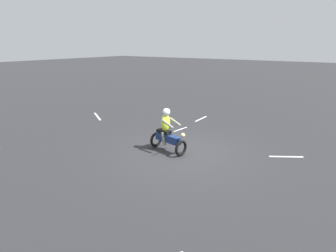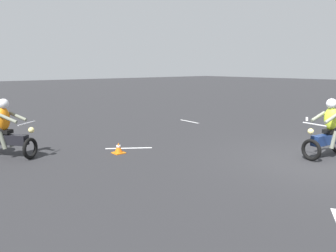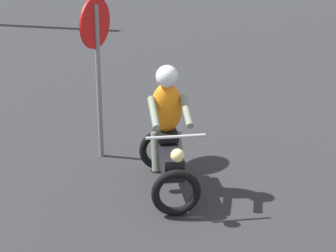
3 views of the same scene
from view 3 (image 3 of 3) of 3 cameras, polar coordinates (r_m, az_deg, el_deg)
motorcycle_rider_background at (r=8.23m, az=-0.04°, el=-1.04°), size 1.48×1.31×1.66m
stop_sign at (r=9.03m, az=-6.26°, el=6.95°), size 0.70×0.08×2.30m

